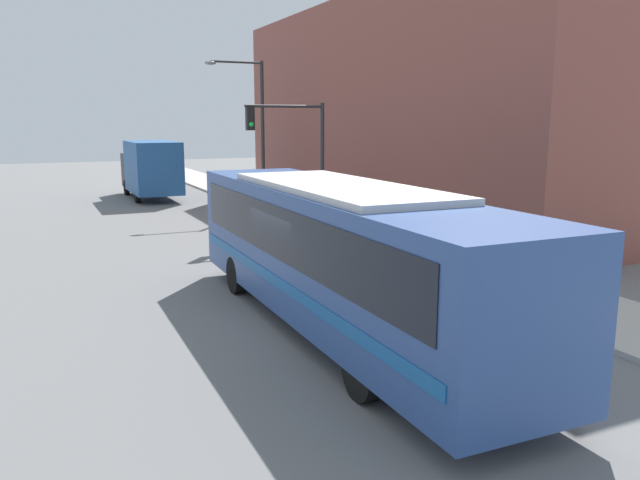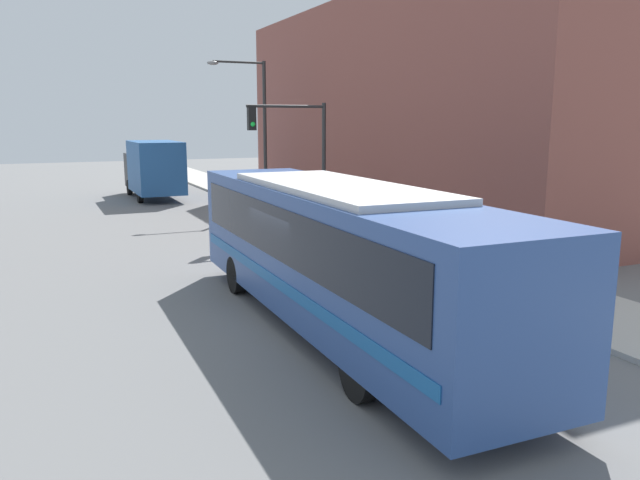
{
  "view_description": "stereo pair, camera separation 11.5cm",
  "coord_description": "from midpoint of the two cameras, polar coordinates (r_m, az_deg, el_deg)",
  "views": [
    {
      "loc": [
        -5.4,
        -12.12,
        4.42
      ],
      "look_at": [
        1.31,
        2.34,
        1.36
      ],
      "focal_mm": 35.0,
      "sensor_mm": 36.0,
      "label": 1
    },
    {
      "loc": [
        -5.29,
        -12.17,
        4.42
      ],
      "look_at": [
        1.31,
        2.34,
        1.36
      ],
      "focal_mm": 35.0,
      "sensor_mm": 36.0,
      "label": 2
    }
  ],
  "objects": [
    {
      "name": "sidewalk",
      "position": [
        34.4,
        -4.88,
        3.55
      ],
      "size": [
        3.16,
        70.0,
        0.12
      ],
      "color": "#B7B2A8",
      "rests_on": "ground_plane"
    },
    {
      "name": "ground_plane",
      "position": [
        13.99,
        -0.69,
        -7.55
      ],
      "size": [
        120.0,
        120.0,
        0.0
      ],
      "primitive_type": "plane",
      "color": "slate"
    },
    {
      "name": "pedestrian_mid_block",
      "position": [
        24.65,
        2.82,
        2.93
      ],
      "size": [
        0.34,
        0.34,
        1.75
      ],
      "color": "#23283D",
      "rests_on": "sidewalk"
    },
    {
      "name": "street_lamp",
      "position": [
        31.76,
        -5.67,
        10.84
      ],
      "size": [
        2.95,
        0.28,
        7.17
      ],
      "color": "#2D2D2D",
      "rests_on": "sidewalk"
    },
    {
      "name": "pedestrian_near_corner",
      "position": [
        25.91,
        1.31,
        3.22
      ],
      "size": [
        0.34,
        0.34,
        1.67
      ],
      "color": "#47382D",
      "rests_on": "sidewalk"
    },
    {
      "name": "fire_hydrant",
      "position": [
        19.57,
        8.38,
        -0.87
      ],
      "size": [
        0.25,
        0.34,
        0.72
      ],
      "color": "gold",
      "rests_on": "sidewalk"
    },
    {
      "name": "traffic_light_pole",
      "position": [
        24.65,
        -1.97,
        8.87
      ],
      "size": [
        3.28,
        0.35,
        4.98
      ],
      "color": "#2D2D2D",
      "rests_on": "sidewalk"
    },
    {
      "name": "parking_meter",
      "position": [
        22.77,
        3.13,
        2.35
      ],
      "size": [
        0.14,
        0.14,
        1.38
      ],
      "color": "#2D2D2D",
      "rests_on": "sidewalk"
    },
    {
      "name": "city_bus",
      "position": [
        13.07,
        1.71,
        -0.63
      ],
      "size": [
        2.71,
        11.93,
        3.15
      ],
      "rotation": [
        0.0,
        0.0,
        -0.01
      ],
      "color": "#2D4C8C",
      "rests_on": "ground_plane"
    },
    {
      "name": "delivery_truck",
      "position": [
        37.1,
        -14.91,
        6.41
      ],
      "size": [
        2.45,
        6.91,
        3.28
      ],
      "color": "#265999",
      "rests_on": "ground_plane"
    },
    {
      "name": "building_facade",
      "position": [
        30.13,
        7.77,
        11.72
      ],
      "size": [
        6.0,
        24.76,
        9.83
      ],
      "color": "brown",
      "rests_on": "ground_plane"
    }
  ]
}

